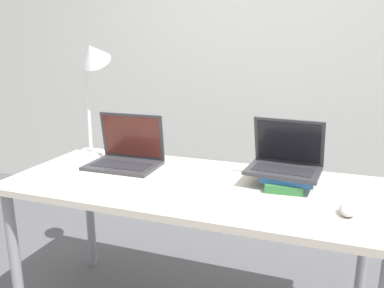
# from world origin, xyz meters

# --- Properties ---
(wall_back) EXTENTS (8.00, 0.05, 2.70)m
(wall_back) POSITION_xyz_m (0.00, 1.90, 1.35)
(wall_back) COLOR silver
(wall_back) RESTS_ON ground_plane
(desk) EXTENTS (1.68, 0.73, 0.76)m
(desk) POSITION_xyz_m (0.00, 0.36, 0.68)
(desk) COLOR beige
(desk) RESTS_ON ground_plane
(laptop_left) EXTENTS (0.36, 0.25, 0.26)m
(laptop_left) POSITION_xyz_m (-0.41, 0.49, 0.81)
(laptop_left) COLOR #333338
(laptop_left) RESTS_ON desk
(book_stack) EXTENTS (0.23, 0.29, 0.06)m
(book_stack) POSITION_xyz_m (0.41, 0.48, 0.79)
(book_stack) COLOR #33753D
(book_stack) RESTS_ON desk
(laptop_on_books) EXTENTS (0.33, 0.26, 0.23)m
(laptop_on_books) POSITION_xyz_m (0.40, 0.49, 0.87)
(laptop_on_books) COLOR #333338
(laptop_on_books) RESTS_ON book_stack
(wireless_keyboard) EXTENTS (0.32, 0.13, 0.01)m
(wireless_keyboard) POSITION_xyz_m (0.38, 0.20, 0.77)
(wireless_keyboard) COLOR silver
(wireless_keyboard) RESTS_ON desk
(mouse) EXTENTS (0.06, 0.10, 0.04)m
(mouse) POSITION_xyz_m (0.65, 0.23, 0.78)
(mouse) COLOR #B2B2B7
(mouse) RESTS_ON desk
(desk_lamp) EXTENTS (0.23, 0.20, 0.65)m
(desk_lamp) POSITION_xyz_m (-0.64, 0.58, 1.25)
(desk_lamp) COLOR white
(desk_lamp) RESTS_ON desk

